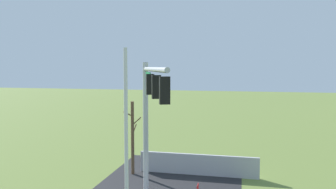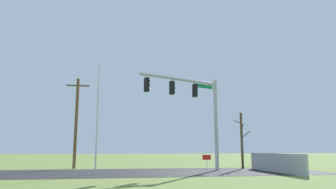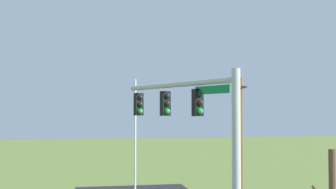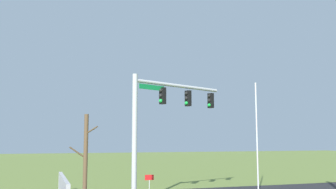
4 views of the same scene
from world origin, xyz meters
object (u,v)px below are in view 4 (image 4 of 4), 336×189
at_px(signal_mast, 162,112).
at_px(bare_tree, 85,162).
at_px(flagpole, 257,136).
at_px(open_sign, 149,180).

xyz_separation_m(signal_mast, bare_tree, (4.53, 2.42, -2.58)).
xyz_separation_m(flagpole, bare_tree, (11.55, 3.76, -1.25)).
relative_size(signal_mast, bare_tree, 1.52).
distance_m(bare_tree, open_sign, 6.60).
bearing_deg(flagpole, open_sign, -7.33).
height_order(flagpole, bare_tree, flagpole).
bearing_deg(flagpole, signal_mast, 10.81).
bearing_deg(open_sign, flagpole, 172.67).
bearing_deg(bare_tree, signal_mast, -151.93).
relative_size(signal_mast, open_sign, 5.68).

